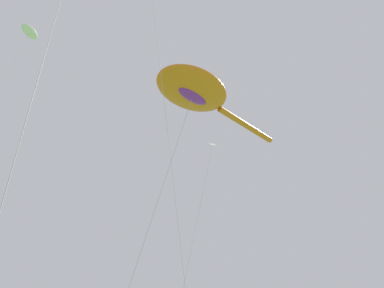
{
  "coord_description": "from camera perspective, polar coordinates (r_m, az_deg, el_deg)",
  "views": [
    {
      "loc": [
        -10.51,
        1.58,
        1.53
      ],
      "look_at": [
        -0.82,
        9.05,
        8.85
      ],
      "focal_mm": 29.55,
      "sensor_mm": 36.0,
      "label": 1
    }
  ],
  "objects": [
    {
      "name": "small_kite_tiny_distant",
      "position": [
        24.26,
        -27.38,
        17.33
      ],
      "size": [
        1.83,
        2.77,
        18.6
      ],
      "rotation": [
        0.0,
        0.0,
        -2.7
      ],
      "color": "white",
      "rests_on": "ground"
    },
    {
      "name": "small_kite_diamond_red",
      "position": [
        25.06,
        2.92,
        -4.09
      ],
      "size": [
        1.13,
        3.7,
        14.93
      ],
      "rotation": [
        0.0,
        0.0,
        -2.09
      ],
      "color": "white",
      "rests_on": "ground"
    },
    {
      "name": "big_show_kite",
      "position": [
        22.12,
        0.6,
        9.37
      ],
      "size": [
        13.56,
        4.73,
        16.49
      ],
      "rotation": [
        0.0,
        0.0,
        2.99
      ],
      "color": "orange",
      "rests_on": "ground"
    }
  ]
}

